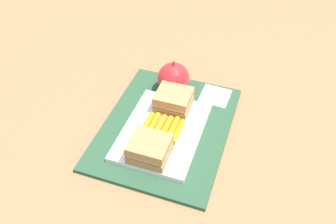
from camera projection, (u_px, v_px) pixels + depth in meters
ground_plane at (166, 129)px, 0.82m from camera, size 2.40×2.40×0.00m
lunchbag_mat at (166, 127)px, 0.82m from camera, size 0.36×0.28×0.01m
food_tray at (163, 131)px, 0.79m from camera, size 0.23×0.17×0.01m
sandwich_half_left at (150, 149)px, 0.72m from camera, size 0.07×0.08×0.04m
sandwich_half_right at (174, 100)px, 0.83m from camera, size 0.07×0.08×0.04m
carrot_sticks_bundle at (162, 127)px, 0.78m from camera, size 0.08×0.09×0.02m
apple at (173, 78)px, 0.88m from camera, size 0.08×0.08×0.09m
paper_napkin at (215, 96)px, 0.89m from camera, size 0.07×0.07×0.00m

